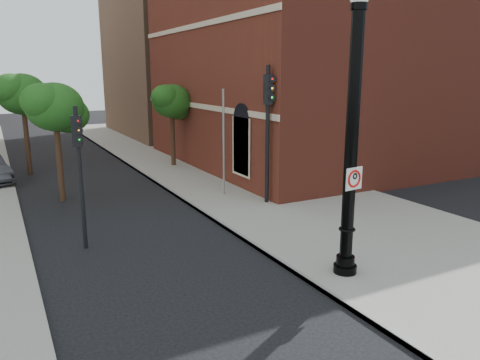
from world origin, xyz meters
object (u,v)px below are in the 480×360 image
lamppost (351,152)px  traffic_signal_right (268,113)px  traffic_signal_left (79,155)px  no_parking_sign (354,178)px

lamppost → traffic_signal_right: 6.98m
lamppost → traffic_signal_right: size_ratio=1.30×
traffic_signal_left → no_parking_sign: bearing=-26.7°
traffic_signal_left → traffic_signal_right: (7.29, 1.55, 0.82)m
traffic_signal_left → traffic_signal_right: size_ratio=0.78×
no_parking_sign → traffic_signal_right: (1.73, 6.94, 1.03)m
traffic_signal_left → lamppost: bearing=-25.6°
lamppost → traffic_signal_left: lamppost is taller
lamppost → traffic_signal_right: lamppost is taller
lamppost → no_parking_sign: bearing=-96.9°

